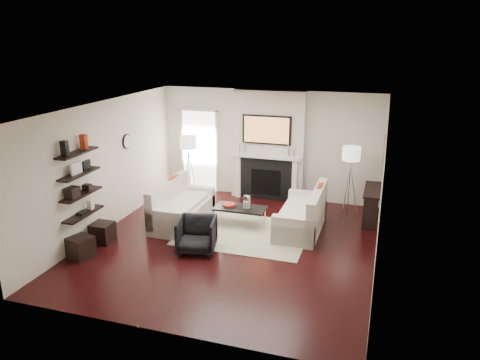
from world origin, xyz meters
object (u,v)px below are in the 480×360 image
(loveseat_right_base, at_px, (300,221))
(lamp_right_shade, at_px, (351,154))
(loveseat_left_base, at_px, (182,214))
(lamp_left_shade, at_px, (188,142))
(coffee_table, at_px, (240,208))
(ottoman_near, at_px, (102,233))
(armchair, at_px, (197,233))

(loveseat_right_base, xyz_separation_m, lamp_right_shade, (0.87, 1.20, 1.24))
(loveseat_left_base, distance_m, lamp_left_shade, 2.05)
(coffee_table, relative_size, ottoman_near, 2.75)
(coffee_table, distance_m, armchair, 1.48)
(armchair, xyz_separation_m, ottoman_near, (-1.94, -0.21, -0.16))
(coffee_table, xyz_separation_m, lamp_left_shade, (-1.74, 1.29, 1.05))
(loveseat_right_base, bearing_deg, lamp_right_shade, 54.03)
(loveseat_left_base, bearing_deg, lamp_left_shade, 107.86)
(armchair, relative_size, lamp_right_shade, 1.80)
(coffee_table, height_order, ottoman_near, coffee_table)
(loveseat_left_base, relative_size, armchair, 2.50)
(lamp_left_shade, bearing_deg, ottoman_near, -101.99)
(coffee_table, relative_size, lamp_right_shade, 2.75)
(loveseat_left_base, height_order, lamp_right_shade, lamp_right_shade)
(lamp_right_shade, xyz_separation_m, ottoman_near, (-4.52, -2.97, -1.25))
(loveseat_left_base, xyz_separation_m, coffee_table, (1.24, 0.26, 0.19))
(loveseat_left_base, relative_size, lamp_right_shade, 4.50)
(armchair, height_order, lamp_left_shade, lamp_left_shade)
(loveseat_right_base, relative_size, armchair, 2.50)
(coffee_table, xyz_separation_m, lamp_right_shade, (2.16, 1.34, 1.05))
(lamp_right_shade, relative_size, ottoman_near, 1.00)
(armchair, xyz_separation_m, lamp_left_shade, (-1.32, 2.71, 1.09))
(armchair, bearing_deg, loveseat_left_base, 113.19)
(loveseat_right_base, height_order, lamp_right_shade, lamp_right_shade)
(loveseat_right_base, bearing_deg, ottoman_near, -154.10)
(coffee_table, height_order, lamp_right_shade, lamp_right_shade)
(loveseat_left_base, distance_m, coffee_table, 1.28)
(loveseat_right_base, distance_m, coffee_table, 1.31)
(loveseat_right_base, height_order, coffee_table, same)
(loveseat_left_base, distance_m, lamp_right_shade, 3.96)
(loveseat_right_base, height_order, lamp_left_shade, lamp_left_shade)
(coffee_table, bearing_deg, armchair, -106.33)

